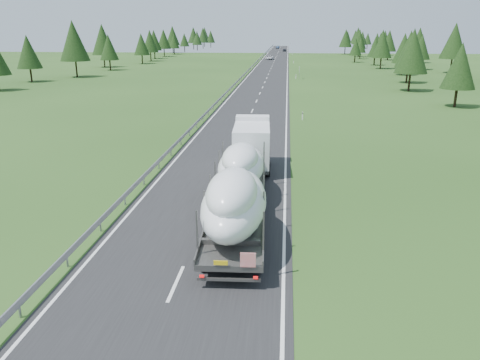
# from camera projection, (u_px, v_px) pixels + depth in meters

# --- Properties ---
(ground) EXTENTS (400.00, 400.00, 0.00)m
(ground) POSITION_uv_depth(u_px,v_px,m) (209.00, 208.00, 28.59)
(ground) COLOR #244416
(ground) RESTS_ON ground
(road_surface) EXTENTS (10.00, 400.00, 0.02)m
(road_surface) POSITION_uv_depth(u_px,v_px,m) (270.00, 71.00, 123.31)
(road_surface) COLOR black
(road_surface) RESTS_ON ground
(guardrail) EXTENTS (0.10, 400.00, 0.76)m
(guardrail) POSITION_uv_depth(u_px,v_px,m) (250.00, 68.00, 123.57)
(guardrail) COLOR slate
(guardrail) RESTS_ON ground
(marker_posts) EXTENTS (0.13, 350.08, 1.00)m
(marker_posts) POSITION_uv_depth(u_px,v_px,m) (293.00, 57.00, 174.64)
(marker_posts) COLOR silver
(marker_posts) RESTS_ON ground
(highway_sign) EXTENTS (0.08, 0.90, 2.60)m
(highway_sign) POSITION_uv_depth(u_px,v_px,m) (299.00, 70.00, 103.15)
(highway_sign) COLOR slate
(highway_sign) RESTS_ON ground
(tree_line_right) EXTENTS (28.77, 314.76, 12.32)m
(tree_line_right) POSITION_uv_depth(u_px,v_px,m) (428.00, 45.00, 117.68)
(tree_line_right) COLOR black
(tree_line_right) RESTS_ON ground
(tree_line_left) EXTENTS (14.49, 315.01, 12.48)m
(tree_line_left) POSITION_uv_depth(u_px,v_px,m) (137.00, 40.00, 153.98)
(tree_line_left) COLOR black
(tree_line_left) RESTS_ON ground
(boat_truck) EXTENTS (3.61, 20.71, 4.26)m
(boat_truck) POSITION_uv_depth(u_px,v_px,m) (241.00, 173.00, 27.69)
(boat_truck) COLOR white
(boat_truck) RESTS_ON ground
(distant_van) EXTENTS (2.82, 5.73, 1.56)m
(distant_van) POSITION_uv_depth(u_px,v_px,m) (269.00, 57.00, 169.85)
(distant_van) COLOR silver
(distant_van) RESTS_ON ground
(distant_car_dark) EXTENTS (1.87, 4.01, 1.33)m
(distant_car_dark) POSITION_uv_depth(u_px,v_px,m) (284.00, 50.00, 233.66)
(distant_car_dark) COLOR black
(distant_car_dark) RESTS_ON ground
(distant_car_blue) EXTENTS (1.87, 4.87, 1.58)m
(distant_car_blue) POSITION_uv_depth(u_px,v_px,m) (278.00, 47.00, 269.27)
(distant_car_blue) COLOR #162840
(distant_car_blue) RESTS_ON ground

